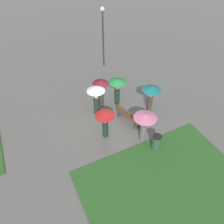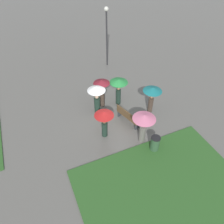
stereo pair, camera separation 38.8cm
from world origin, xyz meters
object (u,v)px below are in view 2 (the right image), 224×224
(lamp_post, at_px, (107,30))
(crowd_person_red, at_px, (104,118))
(trash_bin, at_px, (155,144))
(crowd_person_white, at_px, (97,94))
(crowd_person_teal, at_px, (152,93))
(park_bench, at_px, (128,116))
(crowd_person_pink, at_px, (144,122))
(crowd_person_green, at_px, (119,86))
(crowd_person_maroon, at_px, (102,88))

(lamp_post, relative_size, crowd_person_red, 2.58)
(trash_bin, height_order, crowd_person_white, crowd_person_white)
(trash_bin, xyz_separation_m, crowd_person_teal, (2.72, -1.38, 0.95))
(lamp_post, bearing_deg, park_bench, 167.25)
(crowd_person_teal, height_order, crowd_person_white, crowd_person_white)
(park_bench, distance_m, lamp_post, 7.32)
(crowd_person_pink, bearing_deg, crowd_person_green, 89.53)
(lamp_post, xyz_separation_m, crowd_person_pink, (-8.32, 1.49, -1.47))
(crowd_person_green, xyz_separation_m, crowd_person_red, (-2.27, 1.89, -0.08))
(trash_bin, xyz_separation_m, crowd_person_pink, (0.80, 0.30, 0.97))
(park_bench, xyz_separation_m, trash_bin, (-2.39, -0.33, -0.01))
(crowd_person_pink, xyz_separation_m, crowd_person_teal, (1.92, -1.68, -0.02))
(crowd_person_maroon, height_order, crowd_person_red, crowd_person_maroon)
(lamp_post, xyz_separation_m, crowd_person_maroon, (-4.66, 2.32, -1.51))
(crowd_person_teal, xyz_separation_m, crowd_person_red, (-0.75, 3.37, -0.10))
(park_bench, bearing_deg, crowd_person_white, 25.06)
(crowd_person_pink, height_order, crowd_person_white, crowd_person_white)
(park_bench, distance_m, crowd_person_green, 2.08)
(lamp_post, bearing_deg, crowd_person_maroon, 153.59)
(crowd_person_teal, bearing_deg, crowd_person_green, 177.49)
(park_bench, distance_m, crowd_person_teal, 1.98)
(crowd_person_white, bearing_deg, trash_bin, -19.17)
(crowd_person_teal, bearing_deg, crowd_person_pink, -87.88)
(crowd_person_teal, distance_m, crowd_person_white, 3.27)
(lamp_post, bearing_deg, crowd_person_teal, -178.30)
(trash_bin, height_order, crowd_person_maroon, crowd_person_maroon)
(crowd_person_red, bearing_deg, crowd_person_white, -96.19)
(trash_bin, bearing_deg, crowd_person_white, 23.24)
(crowd_person_maroon, height_order, crowd_person_white, crowd_person_white)
(park_bench, xyz_separation_m, crowd_person_red, (-0.42, 1.65, 0.85))
(crowd_person_teal, bearing_deg, lamp_post, 135.09)
(trash_bin, relative_size, crowd_person_pink, 0.48)
(crowd_person_pink, height_order, crowd_person_maroon, crowd_person_maroon)
(crowd_person_white, bearing_deg, park_bench, -0.75)
(lamp_post, relative_size, crowd_person_teal, 2.50)
(crowd_person_green, bearing_deg, trash_bin, -143.57)
(lamp_post, height_order, crowd_person_teal, lamp_post)
(lamp_post, distance_m, crowd_person_red, 7.98)
(park_bench, xyz_separation_m, crowd_person_maroon, (2.07, 0.79, 0.93))
(trash_bin, distance_m, crowd_person_maroon, 4.69)
(crowd_person_red, bearing_deg, trash_bin, 138.35)
(trash_bin, bearing_deg, park_bench, 7.98)
(crowd_person_teal, bearing_deg, crowd_person_maroon, -171.36)
(crowd_person_white, bearing_deg, crowd_person_red, -51.74)
(lamp_post, relative_size, trash_bin, 4.97)
(park_bench, distance_m, crowd_person_red, 1.90)
(crowd_person_white, bearing_deg, crowd_person_teal, 26.52)
(park_bench, bearing_deg, crowd_person_pink, 164.52)
(crowd_person_teal, distance_m, crowd_person_red, 3.45)
(crowd_person_pink, relative_size, crowd_person_white, 0.95)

